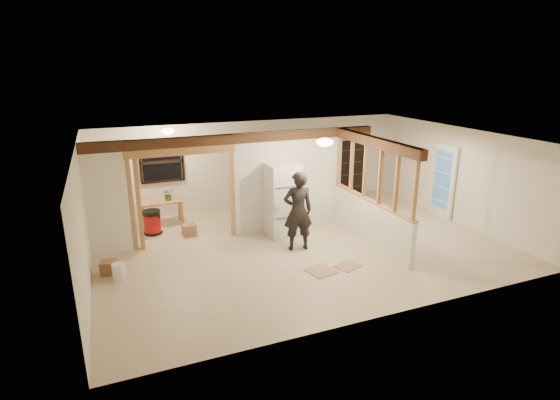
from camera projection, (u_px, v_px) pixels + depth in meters
name	position (u px, v px, depth m)	size (l,w,h in m)	color
floor	(300.00, 245.00, 10.16)	(9.00, 6.50, 0.01)	#C8B195
ceiling	(302.00, 138.00, 9.41)	(9.00, 6.50, 0.01)	white
wall_back	(254.00, 164.00, 12.66)	(9.00, 0.01, 2.50)	white
wall_front	(386.00, 248.00, 6.91)	(9.00, 0.01, 2.50)	white
wall_left	(82.00, 220.00, 8.17)	(0.01, 6.50, 2.50)	white
wall_right	(457.00, 175.00, 11.40)	(0.01, 6.50, 2.50)	white
partition_left_stub	(107.00, 199.00, 9.39)	(0.90, 0.12, 2.50)	silver
partition_center	(288.00, 180.00, 10.92)	(2.80, 0.12, 2.50)	silver
doorway_frame	(184.00, 197.00, 10.03)	(2.46, 0.14, 2.20)	#B57E4C
header_beam_back	(241.00, 138.00, 10.15)	(7.00, 0.18, 0.22)	#4D2D1A
header_beam_right	(375.00, 142.00, 9.67)	(0.18, 3.30, 0.22)	#4D2D1A
pony_wall	(369.00, 222.00, 10.23)	(0.12, 3.20, 1.00)	silver
stud_partition	(372.00, 174.00, 9.88)	(0.14, 3.20, 1.32)	#B57E4C
window_back	(162.00, 162.00, 11.56)	(1.12, 0.10, 1.10)	black
french_door	(443.00, 181.00, 11.80)	(0.12, 0.86, 2.00)	white
ceiling_dome_main	(325.00, 142.00, 9.08)	(0.36, 0.36, 0.16)	#FFEABF
ceiling_dome_util	(168.00, 131.00, 10.55)	(0.32, 0.32, 0.14)	#FFEABF
hanging_bulb	(195.00, 147.00, 10.20)	(0.07, 0.07, 0.07)	#FFD88C
refrigerator	(283.00, 200.00, 10.54)	(0.74, 0.71, 1.79)	white
woman	(298.00, 211.00, 9.69)	(0.66, 0.44, 1.82)	black
work_table	(162.00, 213.00, 11.35)	(1.04, 0.52, 0.66)	#B57E4C
potted_plant	(168.00, 194.00, 11.26)	(0.30, 0.26, 0.33)	#357633
shop_vac	(152.00, 222.00, 10.77)	(0.47, 0.47, 0.61)	#A31010
bookshelf	(349.00, 169.00, 13.68)	(0.88, 0.29, 1.76)	black
bucket	(119.00, 272.00, 8.50)	(0.26, 0.26, 0.33)	white
box_util_a	(189.00, 230.00, 10.72)	(0.32, 0.28, 0.28)	#926746
box_util_b	(118.00, 237.00, 10.24)	(0.32, 0.32, 0.30)	#926746
box_front	(110.00, 267.00, 8.74)	(0.34, 0.27, 0.27)	#926746
floor_panel_near	(321.00, 271.00, 8.88)	(0.52, 0.52, 0.02)	tan
floor_panel_far	(348.00, 266.00, 9.10)	(0.49, 0.39, 0.02)	tan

